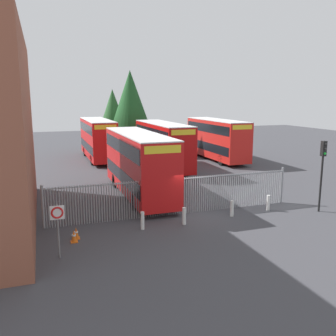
{
  "coord_description": "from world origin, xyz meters",
  "views": [
    {
      "loc": [
        -8.18,
        -19.57,
        6.82
      ],
      "look_at": [
        0.0,
        4.0,
        2.0
      ],
      "focal_mm": 39.26,
      "sensor_mm": 36.0,
      "label": 1
    }
  ],
  "objects_px": {
    "double_decker_bus_near_gate": "(138,162)",
    "bollard_center_front": "(184,216)",
    "bollard_far_right": "(268,203)",
    "traffic_cone_mid_forecourt": "(74,236)",
    "double_decker_bus_far_back": "(98,138)",
    "traffic_light_kerbside": "(323,163)",
    "double_decker_bus_behind_fence_left": "(163,144)",
    "speed_limit_sign_post": "(58,219)",
    "double_decker_bus_behind_fence_right": "(217,138)",
    "bollard_near_left": "(142,221)",
    "bollard_near_right": "(232,208)",
    "traffic_cone_by_gate": "(76,233)"
  },
  "relations": [
    {
      "from": "double_decker_bus_near_gate",
      "to": "bollard_center_front",
      "type": "bearing_deg",
      "value": -83.01
    },
    {
      "from": "bollard_far_right",
      "to": "traffic_cone_mid_forecourt",
      "type": "height_order",
      "value": "bollard_far_right"
    },
    {
      "from": "double_decker_bus_near_gate",
      "to": "bollard_center_front",
      "type": "xyz_separation_m",
      "value": [
        0.81,
        -6.59,
        -1.95
      ]
    },
    {
      "from": "double_decker_bus_far_back",
      "to": "traffic_light_kerbside",
      "type": "relative_size",
      "value": 2.51
    },
    {
      "from": "traffic_light_kerbside",
      "to": "double_decker_bus_behind_fence_left",
      "type": "bearing_deg",
      "value": 106.17
    },
    {
      "from": "double_decker_bus_far_back",
      "to": "bollard_center_front",
      "type": "height_order",
      "value": "double_decker_bus_far_back"
    },
    {
      "from": "bollard_far_right",
      "to": "double_decker_bus_far_back",
      "type": "bearing_deg",
      "value": 107.34
    },
    {
      "from": "bollard_center_front",
      "to": "double_decker_bus_behind_fence_left",
      "type": "bearing_deg",
      "value": 75.77
    },
    {
      "from": "double_decker_bus_far_back",
      "to": "bollard_center_front",
      "type": "bearing_deg",
      "value": -87.08
    },
    {
      "from": "double_decker_bus_behind_fence_left",
      "to": "bollard_far_right",
      "type": "distance_m",
      "value": 15.11
    },
    {
      "from": "speed_limit_sign_post",
      "to": "traffic_cone_mid_forecourt",
      "type": "bearing_deg",
      "value": 65.47
    },
    {
      "from": "double_decker_bus_behind_fence_right",
      "to": "bollard_far_right",
      "type": "height_order",
      "value": "double_decker_bus_behind_fence_right"
    },
    {
      "from": "double_decker_bus_near_gate",
      "to": "double_decker_bus_behind_fence_right",
      "type": "xyz_separation_m",
      "value": [
        11.99,
        11.98,
        0.0
      ]
    },
    {
      "from": "double_decker_bus_far_back",
      "to": "bollard_near_left",
      "type": "xyz_separation_m",
      "value": [
        -1.16,
        -23.01,
        -1.95
      ]
    },
    {
      "from": "bollard_center_front",
      "to": "traffic_light_kerbside",
      "type": "relative_size",
      "value": 0.22
    },
    {
      "from": "traffic_cone_mid_forecourt",
      "to": "bollard_near_right",
      "type": "bearing_deg",
      "value": 6.08
    },
    {
      "from": "traffic_cone_mid_forecourt",
      "to": "double_decker_bus_near_gate",
      "type": "bearing_deg",
      "value": 54.66
    },
    {
      "from": "double_decker_bus_near_gate",
      "to": "bollard_far_right",
      "type": "xyz_separation_m",
      "value": [
        6.61,
        -5.9,
        -1.95
      ]
    },
    {
      "from": "double_decker_bus_near_gate",
      "to": "speed_limit_sign_post",
      "type": "distance_m",
      "value": 10.58
    },
    {
      "from": "double_decker_bus_behind_fence_right",
      "to": "bollard_far_right",
      "type": "xyz_separation_m",
      "value": [
        -5.38,
        -17.88,
        -1.95
      ]
    },
    {
      "from": "bollard_far_right",
      "to": "bollard_near_left",
      "type": "bearing_deg",
      "value": -175.28
    },
    {
      "from": "double_decker_bus_behind_fence_left",
      "to": "bollard_far_right",
      "type": "height_order",
      "value": "double_decker_bus_behind_fence_left"
    },
    {
      "from": "double_decker_bus_far_back",
      "to": "double_decker_bus_behind_fence_right",
      "type": "bearing_deg",
      "value": -19.82
    },
    {
      "from": "double_decker_bus_far_back",
      "to": "traffic_light_kerbside",
      "type": "bearing_deg",
      "value": -67.45
    },
    {
      "from": "double_decker_bus_behind_fence_right",
      "to": "speed_limit_sign_post",
      "type": "bearing_deg",
      "value": -130.62
    },
    {
      "from": "double_decker_bus_behind_fence_right",
      "to": "traffic_light_kerbside",
      "type": "height_order",
      "value": "double_decker_bus_behind_fence_right"
    },
    {
      "from": "bollard_center_front",
      "to": "double_decker_bus_behind_fence_right",
      "type": "bearing_deg",
      "value": 58.93
    },
    {
      "from": "double_decker_bus_near_gate",
      "to": "bollard_center_front",
      "type": "height_order",
      "value": "double_decker_bus_near_gate"
    },
    {
      "from": "double_decker_bus_far_back",
      "to": "traffic_light_kerbside",
      "type": "height_order",
      "value": "double_decker_bus_far_back"
    },
    {
      "from": "double_decker_bus_behind_fence_right",
      "to": "bollard_near_left",
      "type": "height_order",
      "value": "double_decker_bus_behind_fence_right"
    },
    {
      "from": "double_decker_bus_behind_fence_left",
      "to": "traffic_cone_mid_forecourt",
      "type": "bearing_deg",
      "value": -121.37
    },
    {
      "from": "double_decker_bus_behind_fence_left",
      "to": "bollard_near_right",
      "type": "bearing_deg",
      "value": -93.03
    },
    {
      "from": "double_decker_bus_behind_fence_left",
      "to": "double_decker_bus_behind_fence_right",
      "type": "height_order",
      "value": "same"
    },
    {
      "from": "bollard_center_front",
      "to": "traffic_cone_by_gate",
      "type": "bearing_deg",
      "value": -178.2
    },
    {
      "from": "double_decker_bus_behind_fence_right",
      "to": "traffic_cone_by_gate",
      "type": "relative_size",
      "value": 18.32
    },
    {
      "from": "double_decker_bus_near_gate",
      "to": "traffic_light_kerbside",
      "type": "height_order",
      "value": "double_decker_bus_near_gate"
    },
    {
      "from": "double_decker_bus_behind_fence_left",
      "to": "traffic_cone_by_gate",
      "type": "distance_m",
      "value": 18.6
    },
    {
      "from": "speed_limit_sign_post",
      "to": "traffic_light_kerbside",
      "type": "bearing_deg",
      "value": 6.35
    },
    {
      "from": "double_decker_bus_far_back",
      "to": "bollard_center_front",
      "type": "relative_size",
      "value": 11.38
    },
    {
      "from": "traffic_cone_by_gate",
      "to": "traffic_cone_mid_forecourt",
      "type": "height_order",
      "value": "same"
    },
    {
      "from": "double_decker_bus_near_gate",
      "to": "traffic_cone_by_gate",
      "type": "bearing_deg",
      "value": -126.13
    },
    {
      "from": "double_decker_bus_behind_fence_right",
      "to": "bollard_near_right",
      "type": "height_order",
      "value": "double_decker_bus_behind_fence_right"
    },
    {
      "from": "bollard_near_left",
      "to": "traffic_cone_by_gate",
      "type": "bearing_deg",
      "value": -176.74
    },
    {
      "from": "bollard_near_right",
      "to": "double_decker_bus_behind_fence_right",
      "type": "bearing_deg",
      "value": 66.13
    },
    {
      "from": "bollard_near_left",
      "to": "traffic_light_kerbside",
      "type": "height_order",
      "value": "traffic_light_kerbside"
    },
    {
      "from": "bollard_far_right",
      "to": "traffic_cone_mid_forecourt",
      "type": "xyz_separation_m",
      "value": [
        -11.7,
        -1.27,
        -0.19
      ]
    },
    {
      "from": "bollard_near_right",
      "to": "double_decker_bus_far_back",
      "type": "bearing_deg",
      "value": 100.79
    },
    {
      "from": "double_decker_bus_behind_fence_right",
      "to": "bollard_far_right",
      "type": "relative_size",
      "value": 11.38
    },
    {
      "from": "double_decker_bus_near_gate",
      "to": "double_decker_bus_far_back",
      "type": "bearing_deg",
      "value": 91.27
    },
    {
      "from": "traffic_cone_by_gate",
      "to": "double_decker_bus_near_gate",
      "type": "bearing_deg",
      "value": 53.87
    }
  ]
}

